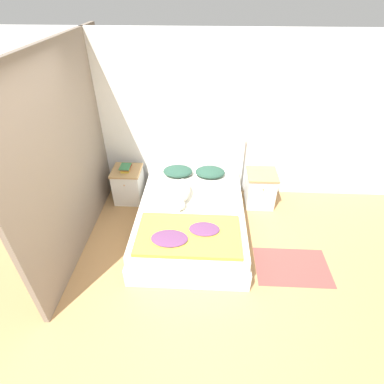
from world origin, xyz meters
TOP-DOWN VIEW (x-y plane):
  - ground_plane at (0.00, 0.00)m, footprint 16.00×16.00m
  - wall_back at (0.00, 2.13)m, footprint 9.00×0.06m
  - wall_side_left at (-1.40, 1.05)m, footprint 0.06×3.10m
  - bed at (0.11, 1.02)m, footprint 1.51×2.03m
  - headboard at (0.11, 2.06)m, footprint 1.59×0.06m
  - nightstand_left at (-0.97, 1.77)m, footprint 0.46×0.47m
  - nightstand_right at (1.19, 1.77)m, footprint 0.46×0.47m
  - pillow_left at (-0.15, 1.82)m, footprint 0.47×0.33m
  - pillow_right at (0.37, 1.82)m, footprint 0.47×0.33m
  - quilt at (0.10, 0.42)m, footprint 1.27×0.74m
  - dog at (-0.04, 1.21)m, footprint 0.24×0.70m
  - book_stack at (-0.97, 1.77)m, footprint 0.17×0.23m
  - rug at (1.46, 0.42)m, footprint 0.95×0.64m

SIDE VIEW (x-z plane):
  - ground_plane at x=0.00m, z-range 0.00..0.00m
  - rug at x=1.46m, z-range 0.00..0.00m
  - bed at x=0.11m, z-range 0.00..0.47m
  - nightstand_left at x=-0.97m, z-range 0.00..0.57m
  - nightstand_right at x=1.19m, z-range 0.00..0.57m
  - quilt at x=0.10m, z-range 0.46..0.55m
  - headboard at x=0.11m, z-range 0.02..1.04m
  - pillow_left at x=-0.15m, z-range 0.47..0.61m
  - pillow_right at x=0.37m, z-range 0.47..0.61m
  - dog at x=-0.04m, z-range 0.47..0.70m
  - book_stack at x=-0.97m, z-range 0.57..0.65m
  - wall_back at x=0.00m, z-range 0.00..2.55m
  - wall_side_left at x=-1.40m, z-range 0.00..2.55m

